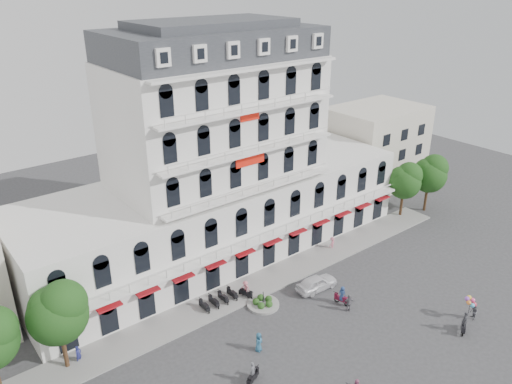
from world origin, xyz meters
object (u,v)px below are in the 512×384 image
object	(u,v)px
rider_west	(253,374)
rider_northeast	(465,322)
rider_east	(342,296)
balloon_vendor	(472,308)
parked_car	(317,283)
rider_center	(245,289)

from	to	relation	value
rider_west	rider_northeast	xyz separation A→B (m)	(18.77, -6.98, 0.21)
rider_east	rider_northeast	xyz separation A→B (m)	(5.54, -9.73, 0.13)
rider_west	balloon_vendor	world-z (taller)	balloon_vendor
rider_west	rider_east	distance (m)	13.51
parked_car	rider_west	size ratio (longest dim) A/B	2.23
rider_east	rider_center	distance (m)	9.55
parked_car	rider_northeast	distance (m)	14.27
parked_car	balloon_vendor	world-z (taller)	balloon_vendor
parked_car	rider_west	world-z (taller)	rider_west
rider_east	balloon_vendor	xyz separation A→B (m)	(7.82, -9.15, 0.31)
rider_east	balloon_vendor	world-z (taller)	balloon_vendor
rider_northeast	balloon_vendor	bearing A→B (deg)	165.16
rider_east	balloon_vendor	distance (m)	12.04
rider_west	rider_center	distance (m)	11.38
rider_center	rider_northeast	bearing A→B (deg)	21.16
parked_car	rider_center	bearing A→B (deg)	67.51
rider_northeast	rider_east	bearing A→B (deg)	-89.44
parked_car	rider_west	distance (m)	14.41
rider_east	rider_center	size ratio (longest dim) A/B	1.02
rider_west	rider_east	world-z (taller)	rider_west
rider_center	parked_car	bearing A→B (deg)	47.62
rider_northeast	rider_center	size ratio (longest dim) A/B	1.12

